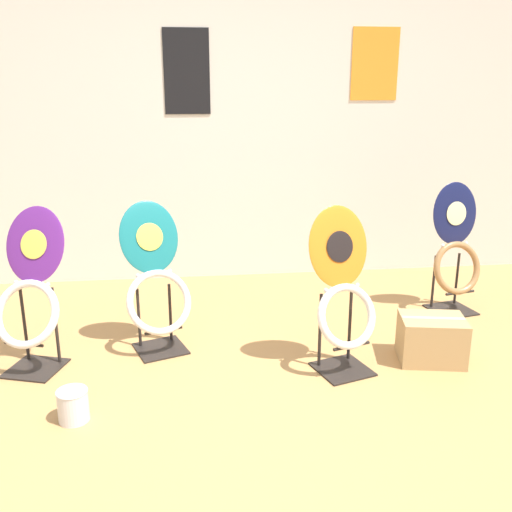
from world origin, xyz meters
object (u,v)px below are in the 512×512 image
paint_can (73,404)px  storage_box (431,339)px  toilet_seat_display_purple_note (30,297)px  toilet_seat_display_teal_sax (156,282)px  toilet_seat_display_navy_moon (456,251)px  toilet_seat_display_orange_sun (343,294)px

paint_can → storage_box: size_ratio=0.40×
toilet_seat_display_purple_note → paint_can: bearing=-62.6°
toilet_seat_display_teal_sax → storage_box: bearing=-12.9°
toilet_seat_display_navy_moon → toilet_seat_display_purple_note: toilet_seat_display_navy_moon is taller
toilet_seat_display_orange_sun → toilet_seat_display_teal_sax: 1.09m
toilet_seat_display_teal_sax → storage_box: size_ratio=2.18×
toilet_seat_display_navy_moon → toilet_seat_display_teal_sax: toilet_seat_display_navy_moon is taller
toilet_seat_display_navy_moon → toilet_seat_display_teal_sax: size_ratio=1.02×
storage_box → toilet_seat_display_purple_note: bearing=175.2°
toilet_seat_display_purple_note → toilet_seat_display_orange_sun: bearing=-7.5°
toilet_seat_display_navy_moon → paint_can: size_ratio=5.60×
toilet_seat_display_orange_sun → toilet_seat_display_teal_sax: toilet_seat_display_orange_sun is taller
paint_can → toilet_seat_display_navy_moon: bearing=24.8°
toilet_seat_display_teal_sax → toilet_seat_display_purple_note: bearing=-165.8°
toilet_seat_display_orange_sun → toilet_seat_display_navy_moon: bearing=36.9°
toilet_seat_display_orange_sun → storage_box: bearing=3.5°
toilet_seat_display_orange_sun → toilet_seat_display_teal_sax: (-1.02, 0.39, -0.03)m
toilet_seat_display_orange_sun → paint_can: 1.48m
toilet_seat_display_navy_moon → paint_can: (-2.39, -1.10, -0.35)m
toilet_seat_display_navy_moon → storage_box: toilet_seat_display_navy_moon is taller
toilet_seat_display_orange_sun → toilet_seat_display_navy_moon: 1.25m
toilet_seat_display_teal_sax → paint_can: bearing=-116.3°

